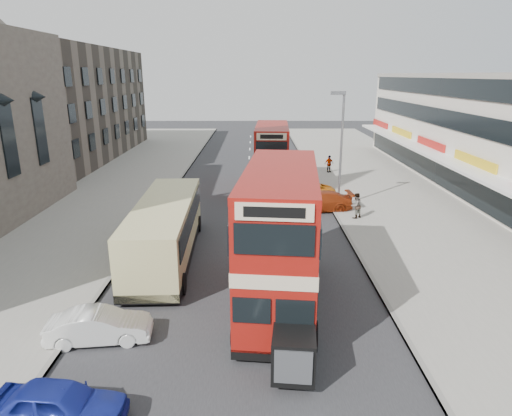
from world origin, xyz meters
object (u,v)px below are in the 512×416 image
(pedestrian_near, at_px, (356,205))
(pedestrian_far, at_px, (329,164))
(cyclist, at_px, (291,188))
(coach, at_px, (165,228))
(car_right_a, at_px, (319,201))
(car_left_near, at_px, (59,405))
(bus_second, at_px, (272,158))
(car_left_front, at_px, (99,326))
(street_lamp, at_px, (340,141))
(bus_main, at_px, (280,238))
(car_right_b, at_px, (309,191))

(pedestrian_near, distance_m, pedestrian_far, 14.18)
(pedestrian_near, distance_m, cyclist, 7.26)
(coach, xyz_separation_m, car_right_a, (9.05, 8.30, -0.98))
(car_left_near, bearing_deg, car_right_a, -21.71)
(car_left_near, xyz_separation_m, pedestrian_far, (12.43, 31.82, 0.34))
(car_left_near, distance_m, pedestrian_far, 34.16)
(bus_second, distance_m, car_left_front, 22.72)
(bus_second, bearing_deg, car_left_near, 77.87)
(street_lamp, xyz_separation_m, pedestrian_near, (0.72, -2.70, -3.78))
(bus_second, distance_m, pedestrian_far, 8.73)
(car_left_front, height_order, cyclist, cyclist)
(bus_main, relative_size, car_left_near, 2.81)
(street_lamp, height_order, car_right_a, street_lamp)
(bus_main, distance_m, car_left_near, 9.46)
(car_right_a, distance_m, pedestrian_far, 12.37)
(street_lamp, bearing_deg, car_right_a, -156.95)
(car_left_front, height_order, pedestrian_near, pedestrian_near)
(cyclist, bearing_deg, street_lamp, -45.68)
(street_lamp, height_order, car_right_b, street_lamp)
(street_lamp, height_order, pedestrian_far, street_lamp)
(bus_second, distance_m, cyclist, 3.02)
(cyclist, bearing_deg, pedestrian_far, 65.87)
(street_lamp, relative_size, car_left_near, 2.22)
(bus_second, relative_size, cyclist, 4.70)
(car_left_near, xyz_separation_m, car_right_a, (9.76, 19.74, 0.06))
(car_left_near, height_order, pedestrian_near, pedestrian_near)
(bus_main, relative_size, coach, 0.96)
(bus_main, relative_size, pedestrian_far, 6.30)
(bus_main, distance_m, car_left_front, 7.47)
(bus_main, bearing_deg, street_lamp, -103.75)
(bus_main, relative_size, car_right_a, 2.19)
(car_left_near, height_order, car_right_a, car_right_a)
(car_right_a, relative_size, cyclist, 2.34)
(bus_second, distance_m, car_right_a, 6.81)
(car_left_near, height_order, pedestrian_far, pedestrian_far)
(car_right_b, bearing_deg, street_lamp, 23.80)
(car_right_a, bearing_deg, cyclist, -162.71)
(street_lamp, xyz_separation_m, car_left_near, (-11.18, -20.35, -4.16))
(street_lamp, distance_m, coach, 14.09)
(car_left_front, bearing_deg, car_right_a, -39.06)
(bus_main, bearing_deg, coach, -34.72)
(bus_main, relative_size, car_right_b, 2.60)
(pedestrian_far, distance_m, cyclist, 9.01)
(street_lamp, xyz_separation_m, bus_second, (-4.49, 5.13, -2.08))
(coach, relative_size, cyclist, 5.33)
(coach, bearing_deg, car_right_a, 40.45)
(street_lamp, distance_m, car_right_a, 4.38)
(car_right_a, relative_size, car_right_b, 1.19)
(coach, bearing_deg, car_left_near, -95.69)
(coach, height_order, car_right_a, coach)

